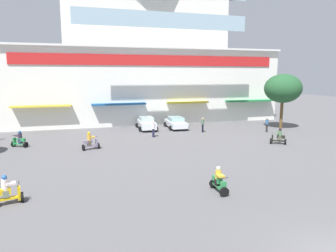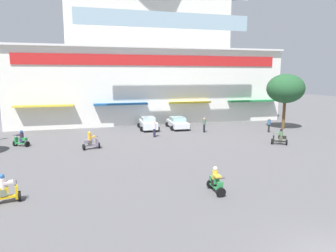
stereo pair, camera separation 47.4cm
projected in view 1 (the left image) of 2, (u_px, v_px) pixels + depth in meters
The scene contains 13 objects.
ground_plane at pixel (205, 161), 22.53m from camera, with size 128.00×128.00×0.00m, color #59585A.
colonial_building at pixel (143, 59), 43.72m from camera, with size 36.00×18.87×20.36m.
plaza_tree_1 at pixel (283, 89), 35.41m from camera, with size 4.38×4.23×6.55m.
parked_car_0 at pixel (146, 123), 35.51m from camera, with size 2.43×4.41×1.50m.
parked_car_1 at pixel (176, 123), 36.26m from camera, with size 2.56×4.54×1.39m.
scooter_rider_0 at pixel (219, 182), 16.49m from camera, with size 0.53×1.46×1.46m.
scooter_rider_1 at pixel (19, 140), 26.77m from camera, with size 1.51×1.17×1.52m.
scooter_rider_3 at pixel (8, 192), 14.89m from camera, with size 1.40×0.81×1.56m.
scooter_rider_4 at pixel (90, 142), 25.91m from camera, with size 1.54×0.91×1.59m.
scooter_rider_5 at pixel (278, 138), 27.96m from camera, with size 1.49×1.22×1.52m.
pedestrian_0 at pixel (153, 128), 31.06m from camera, with size 0.55×0.55×1.68m.
pedestrian_2 at pixel (267, 124), 33.87m from camera, with size 0.46×0.46×1.67m.
pedestrian_3 at pixel (203, 124), 33.71m from camera, with size 0.43×0.43×1.67m.
Camera 1 is at (-8.66, -7.17, 6.41)m, focal length 31.94 mm.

